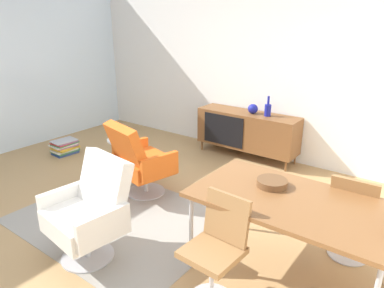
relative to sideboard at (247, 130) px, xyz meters
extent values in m
plane|color=tan|center=(-0.10, -2.30, -0.44)|extent=(8.32, 8.32, 0.00)
cube|color=white|center=(-0.10, 0.30, 0.96)|extent=(6.80, 0.12, 2.80)
cube|color=brown|center=(0.00, 0.00, 0.00)|extent=(1.60, 0.44, 0.56)
cube|color=black|center=(-0.30, -0.22, 0.00)|extent=(0.70, 0.01, 0.48)
cylinder|color=brown|center=(-0.74, -0.17, -0.36)|extent=(0.03, 0.03, 0.16)
cylinder|color=brown|center=(0.74, -0.17, -0.36)|extent=(0.03, 0.03, 0.16)
cylinder|color=brown|center=(-0.74, 0.17, -0.36)|extent=(0.03, 0.03, 0.16)
cylinder|color=brown|center=(0.74, 0.17, -0.36)|extent=(0.03, 0.03, 0.16)
cylinder|color=navy|center=(0.32, 0.00, 0.37)|extent=(0.10, 0.10, 0.17)
cylinder|color=navy|center=(0.32, 0.00, 0.51)|extent=(0.03, 0.03, 0.13)
ellipsoid|color=navy|center=(0.08, 0.00, 0.35)|extent=(0.15, 0.15, 0.14)
cube|color=brown|center=(1.63, -2.26, 0.28)|extent=(1.60, 0.90, 0.04)
cylinder|color=#B7B7BC|center=(0.91, -2.65, -0.09)|extent=(0.04, 0.04, 0.70)
cylinder|color=#B7B7BC|center=(0.91, -1.87, -0.09)|extent=(0.04, 0.04, 0.70)
cylinder|color=brown|center=(1.39, -2.14, 0.33)|extent=(0.26, 0.26, 0.06)
cube|color=#9E7042|center=(1.28, -2.88, 0.01)|extent=(0.42, 0.42, 0.05)
cube|color=#9E7042|center=(1.29, -2.70, 0.23)|extent=(0.38, 0.11, 0.38)
cylinder|color=#B7B7BC|center=(1.28, -2.88, -0.23)|extent=(0.04, 0.04, 0.42)
cube|color=#9E7042|center=(1.98, -1.64, 0.01)|extent=(0.42, 0.42, 0.05)
cube|color=#9E7042|center=(1.98, -1.82, 0.23)|extent=(0.38, 0.10, 0.38)
cylinder|color=#B7B7BC|center=(1.98, -1.64, -0.23)|extent=(0.04, 0.04, 0.42)
cylinder|color=#B7B7BC|center=(1.98, -1.64, -0.43)|extent=(0.36, 0.36, 0.01)
cube|color=#D85919|center=(-0.41, -1.85, -0.06)|extent=(0.72, 0.69, 0.20)
cube|color=#D85919|center=(-0.47, -2.09, 0.25)|extent=(0.65, 0.40, 0.51)
cube|color=#D85919|center=(-0.09, -1.93, 0.02)|extent=(0.18, 0.50, 0.28)
cube|color=#D85919|center=(-0.74, -1.77, 0.02)|extent=(0.18, 0.50, 0.28)
cylinder|color=#B7B7BC|center=(-0.41, -1.85, -0.30)|extent=(0.06, 0.06, 0.28)
cylinder|color=#B7B7BC|center=(-0.41, -1.85, -0.43)|extent=(0.48, 0.48, 0.02)
cube|color=silver|center=(0.06, -3.12, -0.06)|extent=(0.66, 0.63, 0.20)
cube|color=silver|center=(0.09, -2.88, 0.25)|extent=(0.63, 0.34, 0.51)
cube|color=silver|center=(-0.27, -3.08, 0.02)|extent=(0.12, 0.51, 0.28)
cube|color=silver|center=(0.39, -3.16, 0.02)|extent=(0.12, 0.51, 0.28)
cylinder|color=#B7B7BC|center=(0.06, -3.12, -0.30)|extent=(0.06, 0.06, 0.28)
cylinder|color=#B7B7BC|center=(0.06, -3.12, -0.43)|extent=(0.48, 0.48, 0.02)
cylinder|color=white|center=(-1.05, -1.61, 0.07)|extent=(0.44, 0.44, 0.02)
cylinder|color=white|center=(-1.05, -1.61, -0.19)|extent=(0.05, 0.05, 0.50)
cone|color=white|center=(-1.05, -1.61, -0.43)|extent=(0.32, 0.32, 0.02)
cylinder|color=#262628|center=(-1.05, -1.61, 0.11)|extent=(0.20, 0.20, 0.05)
sphere|color=orange|center=(-1.01, -1.60, 0.15)|extent=(0.07, 0.07, 0.07)
sphere|color=orange|center=(-1.09, -1.60, 0.15)|extent=(0.07, 0.07, 0.07)
cube|color=#334C8C|center=(-2.42, -1.66, -0.43)|extent=(0.29, 0.38, 0.02)
cube|color=#334C8C|center=(-2.42, -1.65, -0.41)|extent=(0.30, 0.36, 0.02)
cube|color=#3F7F4C|center=(-2.42, -1.65, -0.39)|extent=(0.30, 0.38, 0.02)
cube|color=silver|center=(-2.41, -1.67, -0.37)|extent=(0.27, 0.37, 0.03)
cube|color=gold|center=(-2.40, -1.64, -0.34)|extent=(0.29, 0.37, 0.02)
cube|color=gold|center=(-2.42, -1.66, -0.32)|extent=(0.30, 0.39, 0.02)
cube|color=#99668C|center=(-2.42, -1.65, -0.30)|extent=(0.32, 0.38, 0.02)
cube|color=silver|center=(-2.43, -1.67, -0.28)|extent=(0.31, 0.39, 0.02)
cube|color=#3F7F4C|center=(-2.42, -1.64, -0.27)|extent=(0.28, 0.39, 0.02)
cube|color=red|center=(-2.43, -1.66, -0.25)|extent=(0.30, 0.36, 0.02)
cube|color=#99668C|center=(-2.41, -1.65, -0.23)|extent=(0.30, 0.35, 0.02)
cube|color=#B2B2B7|center=(-2.41, -1.66, -0.21)|extent=(0.28, 0.38, 0.02)
cube|color=gray|center=(-0.18, -2.49, -0.44)|extent=(2.20, 1.70, 0.01)
camera|label=1|loc=(2.49, -4.75, 1.67)|focal=33.33mm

